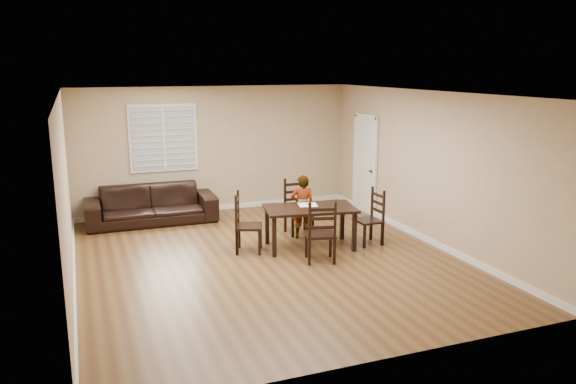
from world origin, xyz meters
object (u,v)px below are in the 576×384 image
object	(u,v)px
donut	(309,203)
chair_far	(321,235)
chair_left	(242,225)
chair_right	(374,219)
chair_near	(296,208)
child	(303,207)
dining_table	(310,212)
sofa	(151,205)

from	to	relation	value
donut	chair_far	bearing A→B (deg)	-101.12
chair_left	chair_right	xyz separation A→B (m)	(2.34, -0.39, -0.02)
chair_near	chair_right	bearing A→B (deg)	-48.93
chair_left	child	xyz separation A→B (m)	(1.26, 0.34, 0.12)
dining_table	child	world-z (taller)	child
donut	sofa	xyz separation A→B (m)	(-2.42, 2.44, -0.38)
chair_near	chair_left	world-z (taller)	chair_near
chair_far	sofa	size ratio (longest dim) A/B	0.40
dining_table	donut	bearing A→B (deg)	83.66
chair_far	donut	distance (m)	1.05
chair_near	chair_far	xyz separation A→B (m)	(-0.29, -1.81, -0.00)
chair_near	sofa	bearing A→B (deg)	146.29
donut	sofa	distance (m)	3.46
child	donut	distance (m)	0.42
sofa	donut	bearing A→B (deg)	-44.63
chair_far	dining_table	bearing A→B (deg)	-84.98
dining_table	chair_near	xyz separation A→B (m)	(0.14, 0.99, -0.17)
chair_near	chair_right	size ratio (longest dim) A/B	1.05
chair_left	dining_table	bearing A→B (deg)	-79.44
chair_left	chair_near	bearing A→B (deg)	-38.44
chair_right	sofa	xyz separation A→B (m)	(-3.54, 2.78, -0.08)
chair_near	chair_right	xyz separation A→B (m)	(1.03, -1.16, -0.02)
dining_table	chair_right	bearing A→B (deg)	1.14
chair_near	chair_left	bearing A→B (deg)	-150.28
chair_near	donut	distance (m)	0.87
dining_table	donut	distance (m)	0.21
child	chair_right	bearing A→B (deg)	170.44
chair_right	child	distance (m)	1.31
chair_left	sofa	world-z (taller)	chair_left
chair_far	chair_left	size ratio (longest dim) A/B	1.00
chair_right	child	world-z (taller)	child
chair_right	sofa	distance (m)	4.50
chair_left	donut	bearing A→B (deg)	-71.19
chair_near	child	world-z (taller)	child
chair_near	sofa	xyz separation A→B (m)	(-2.51, 1.63, -0.10)
dining_table	sofa	distance (m)	3.54
sofa	dining_table	bearing A→B (deg)	-47.11
chair_far	chair_right	bearing A→B (deg)	-138.52
chair_left	child	distance (m)	1.31
sofa	chair_right	bearing A→B (deg)	-37.43
child	sofa	distance (m)	3.21
chair_near	chair_far	world-z (taller)	chair_near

